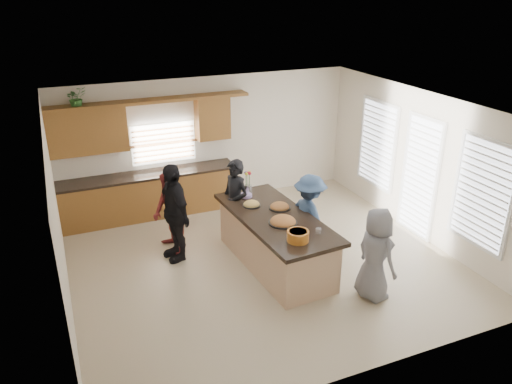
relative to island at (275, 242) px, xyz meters
name	(u,v)px	position (x,y,z in m)	size (l,w,h in m)	color
floor	(263,262)	(-0.16, 0.16, -0.45)	(6.50, 6.50, 0.00)	#BDA88C
room_shell	(263,162)	(-0.16, 0.16, 1.45)	(6.52, 6.02, 2.81)	silver
back_cabinetry	(146,175)	(-1.63, 2.90, 0.46)	(4.08, 0.66, 2.46)	brown
right_wall_glazing	(422,169)	(3.06, 0.03, 0.89)	(0.06, 4.00, 2.25)	white
island	(275,242)	(0.00, 0.00, 0.00)	(1.34, 2.78, 0.95)	tan
platter_front	(283,222)	(0.00, -0.29, 0.53)	(0.47, 0.47, 0.19)	black
platter_mid	(280,207)	(0.20, 0.25, 0.52)	(0.38, 0.38, 0.15)	black
platter_back	(252,204)	(-0.22, 0.55, 0.52)	(0.32, 0.32, 0.13)	black
salad_bowl	(298,235)	(-0.05, -0.92, 0.59)	(0.34, 0.34, 0.17)	#C77324
clear_cup	(318,231)	(0.36, -0.83, 0.54)	(0.09, 0.09, 0.09)	white
plate_stack	(246,195)	(-0.16, 0.96, 0.53)	(0.22, 0.22, 0.06)	#B799DF
flower_vase	(248,182)	(-0.06, 1.10, 0.71)	(0.14, 0.14, 0.43)	silver
potted_plant	(76,98)	(-2.78, 2.98, 2.15)	(0.37, 0.32, 0.41)	#36712D
woman_left_back	(235,203)	(-0.35, 1.03, 0.38)	(0.61, 0.40, 1.66)	black
woman_left_mid	(171,213)	(-1.53, 1.19, 0.32)	(0.75, 0.58, 1.53)	maroon
woman_left_front	(174,212)	(-1.53, 0.93, 0.45)	(1.05, 0.44, 1.80)	black
woman_right_back	(309,216)	(0.70, 0.07, 0.33)	(1.01, 0.58, 1.56)	#344D72
woman_right_front	(376,254)	(1.01, -1.47, 0.31)	(0.75, 0.49, 1.53)	slate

